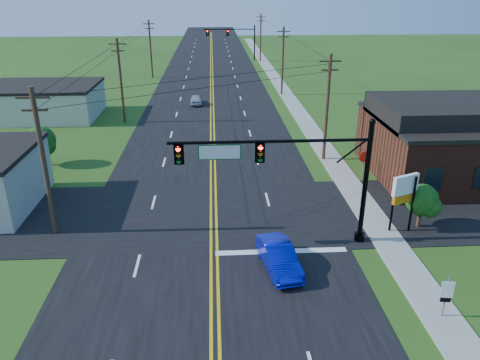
{
  "coord_description": "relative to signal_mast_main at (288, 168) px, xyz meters",
  "views": [
    {
      "loc": [
        0.31,
        -15.81,
        14.08
      ],
      "look_at": [
        1.82,
        10.0,
        3.25
      ],
      "focal_mm": 35.0,
      "sensor_mm": 36.0,
      "label": 1
    }
  ],
  "objects": [
    {
      "name": "utility_pole_left_c",
      "position": [
        -13.84,
        54.0,
        -0.03
      ],
      "size": [
        1.8,
        0.28,
        9.0
      ],
      "color": "#3C261B",
      "rests_on": "ground"
    },
    {
      "name": "utility_pole_right_c",
      "position": [
        5.46,
        70.0,
        -0.03
      ],
      "size": [
        1.8,
        0.28,
        9.0
      ],
      "color": "#3C261B",
      "rests_on": "ground"
    },
    {
      "name": "signal_mast_main",
      "position": [
        0.0,
        0.0,
        0.0
      ],
      "size": [
        11.3,
        0.6,
        7.48
      ],
      "color": "black",
      "rests_on": "ground"
    },
    {
      "name": "road_cross",
      "position": [
        -4.34,
        4.0,
        -4.73
      ],
      "size": [
        70.0,
        10.0,
        0.04
      ],
      "primitive_type": "cube",
      "color": "black",
      "rests_on": "ground"
    },
    {
      "name": "distant_car",
      "position": [
        -6.2,
        34.9,
        -4.13
      ],
      "size": [
        1.61,
        3.67,
        1.23
      ],
      "primitive_type": "imported",
      "rotation": [
        0.0,
        0.0,
        3.18
      ],
      "color": "silver",
      "rests_on": "ground"
    },
    {
      "name": "route_sign",
      "position": [
        6.21,
        -7.07,
        -3.43
      ],
      "size": [
        0.56,
        0.13,
        2.27
      ],
      "rotation": [
        0.0,
        0.0,
        -0.16
      ],
      "color": "slate",
      "rests_on": "ground"
    },
    {
      "name": "sidewalk",
      "position": [
        6.16,
        32.0,
        -4.71
      ],
      "size": [
        2.0,
        160.0,
        0.08
      ],
      "primitive_type": "cube",
      "color": "gray",
      "rests_on": "ground"
    },
    {
      "name": "utility_pole_right_a",
      "position": [
        5.46,
        14.0,
        -0.03
      ],
      "size": [
        1.8,
        0.28,
        9.0
      ],
      "color": "#3C261B",
      "rests_on": "ground"
    },
    {
      "name": "shrub_corner",
      "position": [
        8.66,
        1.5,
        -2.9
      ],
      "size": [
        2.0,
        2.0,
        2.86
      ],
      "color": "#3C261B",
      "rests_on": "ground"
    },
    {
      "name": "utility_pole_left_a",
      "position": [
        -13.84,
        2.0,
        -0.03
      ],
      "size": [
        1.8,
        0.28,
        9.0
      ],
      "color": "#3C261B",
      "rests_on": "ground"
    },
    {
      "name": "road_main",
      "position": [
        -4.34,
        42.0,
        -4.73
      ],
      "size": [
        16.0,
        220.0,
        0.04
      ],
      "primitive_type": "cube",
      "color": "black",
      "rests_on": "ground"
    },
    {
      "name": "signal_mast_far",
      "position": [
        0.1,
        72.0,
        -0.2
      ],
      "size": [
        10.98,
        0.6,
        7.48
      ],
      "color": "black",
      "rests_on": "ground"
    },
    {
      "name": "blue_car",
      "position": [
        -0.74,
        -2.7,
        -4.04
      ],
      "size": [
        2.2,
        4.47,
        1.41
      ],
      "primitive_type": "imported",
      "rotation": [
        0.0,
        0.0,
        0.17
      ],
      "color": "#0710A6",
      "rests_on": "ground"
    },
    {
      "name": "brick_building",
      "position": [
        15.66,
        10.0,
        -2.4
      ],
      "size": [
        14.2,
        11.2,
        4.7
      ],
      "color": "#512217",
      "rests_on": "ground"
    },
    {
      "name": "pylon_sign",
      "position": [
        7.26,
        1.0,
        -2.03
      ],
      "size": [
        1.76,
        0.95,
        3.73
      ],
      "rotation": [
        0.0,
        0.0,
        0.41
      ],
      "color": "black",
      "rests_on": "ground"
    },
    {
      "name": "tree_left",
      "position": [
        -18.34,
        14.0,
        -2.59
      ],
      "size": [
        2.4,
        2.4,
        3.37
      ],
      "color": "#3C261B",
      "rests_on": "ground"
    },
    {
      "name": "tree_right_back",
      "position": [
        11.66,
        18.0,
        -2.15
      ],
      "size": [
        3.0,
        3.0,
        4.1
      ],
      "color": "#3C261B",
      "rests_on": "ground"
    },
    {
      "name": "stop_sign",
      "position": [
        7.34,
        8.98,
        -2.99
      ],
      "size": [
        0.87,
        0.14,
        2.44
      ],
      "rotation": [
        0.0,
        0.0,
        0.11
      ],
      "color": "slate",
      "rests_on": "ground"
    },
    {
      "name": "utility_pole_right_b",
      "position": [
        5.46,
        40.0,
        -0.03
      ],
      "size": [
        1.8,
        0.28,
        9.0
      ],
      "color": "#3C261B",
      "rests_on": "ground"
    },
    {
      "name": "ground",
      "position": [
        -4.34,
        -8.0,
        -4.75
      ],
      "size": [
        260.0,
        260.0,
        0.0
      ],
      "primitive_type": "plane",
      "color": "#244513",
      "rests_on": "ground"
    },
    {
      "name": "cream_bldg_far",
      "position": [
        -23.34,
        30.0,
        -2.89
      ],
      "size": [
        12.2,
        9.2,
        3.7
      ],
      "color": "beige",
      "rests_on": "ground"
    },
    {
      "name": "utility_pole_left_b",
      "position": [
        -13.84,
        27.0,
        -0.03
      ],
      "size": [
        1.8,
        0.28,
        9.0
      ],
      "color": "#3C261B",
      "rests_on": "ground"
    }
  ]
}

